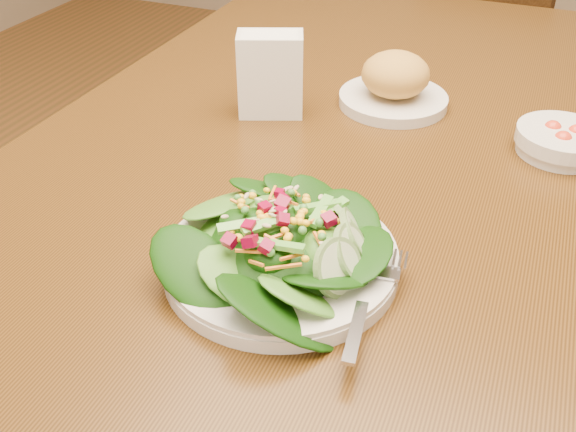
% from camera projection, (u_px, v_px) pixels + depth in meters
% --- Properties ---
extents(dining_table, '(0.90, 1.40, 0.75)m').
position_uv_depth(dining_table, '(357.00, 188.00, 1.00)').
color(dining_table, '#503111').
rests_on(dining_table, ground_plane).
extents(chair_far, '(0.51, 0.52, 0.87)m').
position_uv_depth(chair_far, '(489.00, 59.00, 1.92)').
color(chair_far, '#3D260F').
rests_on(chair_far, ground_plane).
extents(salad_plate, '(0.25, 0.25, 0.07)m').
position_uv_depth(salad_plate, '(289.00, 249.00, 0.66)').
color(salad_plate, silver).
rests_on(salad_plate, dining_table).
extents(bread_plate, '(0.17, 0.17, 0.09)m').
position_uv_depth(bread_plate, '(395.00, 84.00, 0.99)').
color(bread_plate, silver).
rests_on(bread_plate, dining_table).
extents(tomato_bowl, '(0.12, 0.12, 0.04)m').
position_uv_depth(tomato_bowl, '(562.00, 141.00, 0.87)').
color(tomato_bowl, silver).
rests_on(tomato_bowl, dining_table).
extents(napkin_holder, '(0.11, 0.08, 0.12)m').
position_uv_depth(napkin_holder, '(270.00, 73.00, 0.94)').
color(napkin_holder, white).
rests_on(napkin_holder, dining_table).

